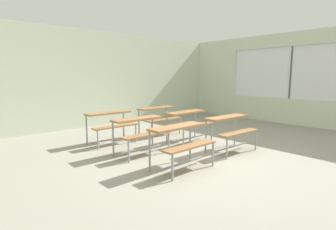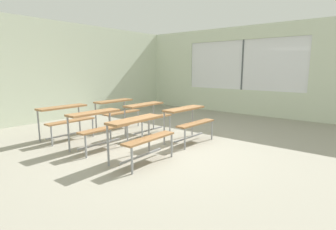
# 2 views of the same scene
# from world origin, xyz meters

# --- Properties ---
(ground) EXTENTS (10.00, 9.00, 0.05)m
(ground) POSITION_xyz_m (0.00, 0.00, -0.03)
(ground) COLOR gray
(wall_back) EXTENTS (10.00, 0.12, 3.00)m
(wall_back) POSITION_xyz_m (0.00, 4.50, 1.50)
(wall_back) COLOR beige
(wall_back) RESTS_ON ground
(wall_right) EXTENTS (0.12, 9.00, 3.00)m
(wall_right) POSITION_xyz_m (5.00, -0.13, 1.45)
(wall_right) COLOR beige
(wall_right) RESTS_ON ground
(desk_bench_r0c0) EXTENTS (1.11, 0.61, 0.74)m
(desk_bench_r0c0) POSITION_xyz_m (-0.71, -0.18, 0.56)
(desk_bench_r0c0) COLOR olive
(desk_bench_r0c0) RESTS_ON ground
(desk_bench_r0c1) EXTENTS (1.12, 0.63, 0.74)m
(desk_bench_r0c1) POSITION_xyz_m (0.82, -0.12, 0.56)
(desk_bench_r0c1) COLOR olive
(desk_bench_r0c1) RESTS_ON ground
(desk_bench_r1c0) EXTENTS (1.10, 0.59, 0.74)m
(desk_bench_r1c0) POSITION_xyz_m (-0.73, 0.99, 0.56)
(desk_bench_r1c0) COLOR olive
(desk_bench_r1c0) RESTS_ON ground
(desk_bench_r1c1) EXTENTS (1.11, 0.60, 0.74)m
(desk_bench_r1c1) POSITION_xyz_m (0.74, 1.02, 0.56)
(desk_bench_r1c1) COLOR olive
(desk_bench_r1c1) RESTS_ON ground
(desk_bench_r2c0) EXTENTS (1.10, 0.59, 0.74)m
(desk_bench_r2c0) POSITION_xyz_m (-0.74, 2.16, 0.56)
(desk_bench_r2c0) COLOR olive
(desk_bench_r2c0) RESTS_ON ground
(desk_bench_r2c1) EXTENTS (1.10, 0.59, 0.74)m
(desk_bench_r2c1) POSITION_xyz_m (0.73, 2.15, 0.56)
(desk_bench_r2c1) COLOR olive
(desk_bench_r2c1) RESTS_ON ground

